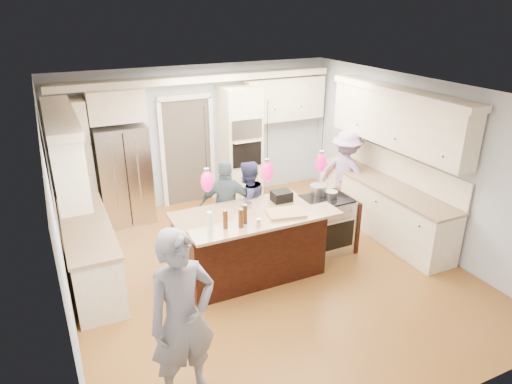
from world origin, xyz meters
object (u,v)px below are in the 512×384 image
person_bar_end (183,319)px  person_far_left (247,204)px  kitchen_island (249,243)px  island_range (326,224)px  refrigerator (124,175)px

person_bar_end → person_far_left: person_bar_end is taller
kitchen_island → person_bar_end: size_ratio=1.11×
island_range → person_far_left: person_far_left is taller
person_bar_end → kitchen_island: bearing=42.2°
refrigerator → island_range: (2.71, -2.49, -0.44)m
kitchen_island → island_range: bearing=3.1°
person_bar_end → person_far_left: bearing=46.5°
kitchen_island → person_bar_end: (-1.54, -1.86, 0.46)m
refrigerator → kitchen_island: (1.30, -2.57, -0.41)m
refrigerator → person_far_left: bearing=-47.7°
refrigerator → kitchen_island: refrigerator is taller
island_range → person_far_left: size_ratio=0.63×
island_range → refrigerator: bearing=137.4°
refrigerator → person_far_left: 2.43m
person_bar_end → person_far_left: (1.87, 2.64, -0.22)m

